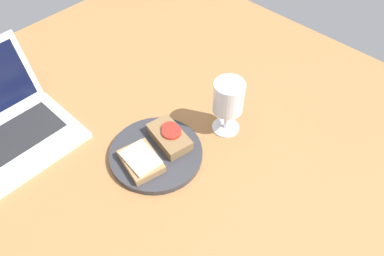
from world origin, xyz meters
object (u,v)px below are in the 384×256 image
plate (156,154)px  laptop (1,126)px  sandwich_with_cheese (141,161)px  sandwich_with_tomato (169,136)px  wine_glass (228,99)px

plate → laptop: size_ratio=0.74×
laptop → sandwich_with_cheese: bearing=-61.4°
sandwich_with_cheese → sandwich_with_tomato: size_ratio=0.94×
sandwich_with_cheese → laptop: (-17.36, 31.89, 1.40)cm
wine_glass → laptop: bearing=136.8°
plate → wine_glass: (18.48, -6.31, 9.47)cm
sandwich_with_tomato → wine_glass: size_ratio=0.83×
plate → sandwich_with_tomato: sandwich_with_tomato is taller
plate → laptop: laptop is taller
sandwich_with_cheese → sandwich_with_tomato: 9.50cm
wine_glass → laptop: laptop is taller
plate → sandwich_with_cheese: sandwich_with_cheese is taller
plate → sandwich_with_cheese: (-4.70, -0.17, 1.97)cm
plate → sandwich_with_tomato: bearing=2.2°
sandwich_with_tomato → laptop: bearing=130.4°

